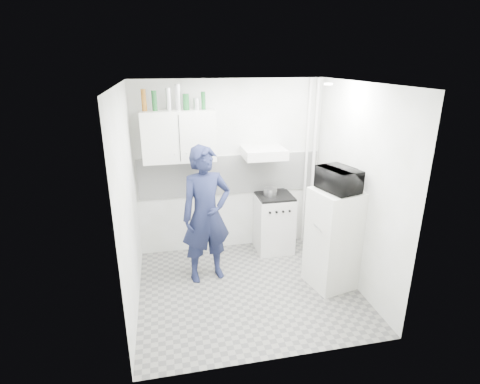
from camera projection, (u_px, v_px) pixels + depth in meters
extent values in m
plane|color=slate|center=(248.00, 289.00, 4.92)|extent=(2.80, 2.80, 0.00)
plane|color=white|center=(250.00, 83.00, 4.05)|extent=(2.80, 2.80, 0.00)
plane|color=white|center=(230.00, 168.00, 5.64)|extent=(2.80, 0.00, 2.80)
plane|color=white|center=(128.00, 205.00, 4.21)|extent=(0.00, 2.60, 2.60)
plane|color=white|center=(356.00, 188.00, 4.76)|extent=(0.00, 2.60, 2.60)
imported|color=#161B38|center=(206.00, 215.00, 4.89)|extent=(0.75, 0.57, 1.85)
cube|color=silver|center=(274.00, 223.00, 5.82)|extent=(0.55, 0.55, 0.88)
cube|color=silver|center=(333.00, 239.00, 4.82)|extent=(0.65, 0.65, 1.32)
cube|color=black|center=(275.00, 196.00, 5.66)|extent=(0.53, 0.53, 0.03)
cylinder|color=silver|center=(270.00, 192.00, 5.63)|extent=(0.20, 0.20, 0.11)
imported|color=black|center=(339.00, 180.00, 4.56)|extent=(0.59, 0.48, 0.29)
cylinder|color=brown|center=(144.00, 100.00, 4.90)|extent=(0.07, 0.07, 0.28)
cylinder|color=#144C1E|center=(154.00, 101.00, 4.93)|extent=(0.07, 0.07, 0.26)
cylinder|color=silver|center=(169.00, 99.00, 4.96)|extent=(0.07, 0.07, 0.30)
cylinder|color=silver|center=(178.00, 97.00, 4.97)|extent=(0.08, 0.08, 0.34)
cylinder|color=#144C1E|center=(186.00, 102.00, 5.02)|extent=(0.09, 0.09, 0.21)
cylinder|color=silver|center=(196.00, 104.00, 5.05)|extent=(0.08, 0.08, 0.16)
cylinder|color=#144C1E|center=(203.00, 101.00, 5.06)|extent=(0.06, 0.06, 0.24)
cube|color=silver|center=(179.00, 136.00, 5.15)|extent=(1.00, 0.35, 0.70)
cube|color=silver|center=(264.00, 153.00, 5.40)|extent=(0.60, 0.50, 0.14)
cube|color=white|center=(231.00, 175.00, 5.66)|extent=(2.74, 0.03, 0.60)
cylinder|color=silver|center=(313.00, 165.00, 5.81)|extent=(0.05, 0.05, 2.60)
cylinder|color=silver|center=(306.00, 165.00, 5.79)|extent=(0.04, 0.04, 2.60)
cylinder|color=white|center=(328.00, 84.00, 4.44)|extent=(0.10, 0.10, 0.02)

